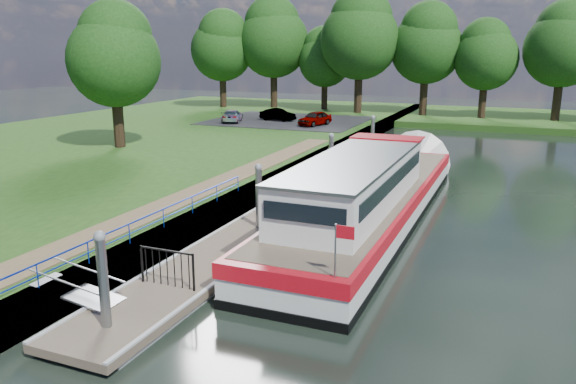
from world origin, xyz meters
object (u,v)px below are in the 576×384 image
at_px(car_a, 315,118).
at_px(car_c, 232,116).
at_px(barge, 373,195).
at_px(car_b, 278,115).
at_px(pontoon, 300,204).

relative_size(car_a, car_c, 0.95).
distance_m(barge, car_c, 29.24).
xyz_separation_m(barge, car_a, (-10.99, 22.90, 0.36)).
distance_m(barge, car_b, 29.18).
bearing_deg(pontoon, car_c, 124.88).
bearing_deg(car_c, pontoon, 105.45).
xyz_separation_m(barge, car_b, (-15.36, 24.81, 0.30)).
height_order(car_a, car_b, car_a).
height_order(barge, car_a, barge).
relative_size(pontoon, car_b, 8.91).
xyz_separation_m(barge, car_c, (-18.84, 22.36, 0.30)).
distance_m(pontoon, barge, 3.74).
height_order(barge, car_c, barge).
height_order(pontoon, barge, barge).
bearing_deg(pontoon, barge, -7.72).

